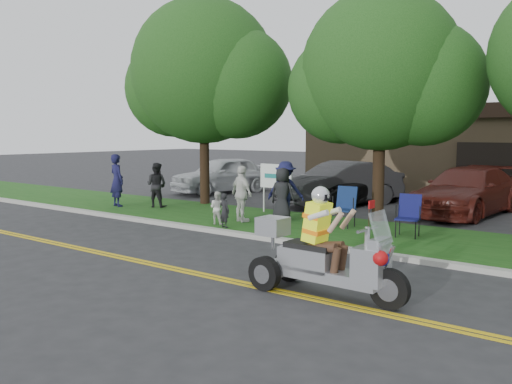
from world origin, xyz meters
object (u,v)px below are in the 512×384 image
Objects in this scene: spectator_adult_mid at (157,185)px; parked_car_far_left at (223,175)px; lawn_chair_a at (345,204)px; spectator_adult_right at (242,194)px; parked_car_mid at (347,186)px; trike_scooter at (322,257)px; lawn_chair_b at (409,213)px; spectator_adult_left at (117,180)px; parked_car_right at (466,191)px; parked_car_left at (340,183)px.

spectator_adult_mid reaches higher than parked_car_far_left.
spectator_adult_right reaches higher than lawn_chair_a.
parked_car_mid is at bearing -145.23° from spectator_adult_mid.
spectator_adult_right is 0.34× the size of parked_car_mid.
lawn_chair_b is at bearing 97.51° from trike_scooter.
parked_car_right is at bearing -136.70° from spectator_adult_left.
parked_car_mid is (6.50, -0.04, -0.16)m from parked_car_far_left.
lawn_chair_b is 4.98m from spectator_adult_right.
spectator_adult_left is 1.12× the size of spectator_adult_right.
trike_scooter reaches higher than parked_car_far_left.
lawn_chair_b is at bearing 165.02° from spectator_adult_mid.
lawn_chair_b is at bearing -24.60° from parked_car_left.
lawn_chair_a is 7.38m from spectator_adult_mid.
lawn_chair_b is (-0.64, 5.56, 0.06)m from trike_scooter.
parked_car_mid is (-5.36, 11.11, 0.03)m from trike_scooter.
spectator_adult_mid is 6.06m from parked_car_far_left.
parked_car_mid is at bearing 113.31° from lawn_chair_a.
spectator_adult_right is at bearing -167.07° from spectator_adult_left.
spectator_adult_left reaches higher than spectator_adult_right.
lawn_chair_a is 5.44m from parked_car_left.
lawn_chair_b is 9.39m from spectator_adult_mid.
spectator_adult_mid is 0.95× the size of spectator_adult_right.
spectator_adult_left is 0.34× the size of parked_car_right.
lawn_chair_a is at bearing -159.67° from spectator_adult_left.
spectator_adult_right is (-4.90, -0.84, 0.24)m from lawn_chair_b.
lawn_chair_a is 1.05× the size of lawn_chair_b.
spectator_adult_left reaches higher than spectator_adult_mid.
parked_car_mid is (6.00, 6.45, -0.37)m from spectator_adult_left.
spectator_adult_left is at bearing 175.06° from lawn_chair_b.
parked_car_far_left is at bearing -88.50° from spectator_adult_mid.
spectator_adult_right is 0.34× the size of parked_car_far_left.
parked_car_right is (9.27, 5.63, -0.10)m from spectator_adult_mid.
parked_car_mid is (0.02, 0.52, -0.15)m from parked_car_left.
spectator_adult_right reaches higher than parked_car_left.
lawn_chair_b is 0.21× the size of parked_car_left.
lawn_chair_a is at bearing -139.01° from spectator_adult_right.
lawn_chair_b is at bearing -151.20° from spectator_adult_right.
spectator_adult_right reaches higher than parked_car_far_left.
lawn_chair_a is at bearing -104.71° from parked_car_right.
parked_car_right is (11.10, -0.15, -0.04)m from parked_car_far_left.
parked_car_mid is at bearing 13.06° from parked_car_far_left.
lawn_chair_b is 10.76m from spectator_adult_left.
lawn_chair_a is (-2.67, 5.87, 0.09)m from trike_scooter.
parked_car_far_left is (-11.86, 11.16, 0.19)m from trike_scooter.
trike_scooter reaches higher than lawn_chair_b.
spectator_adult_left is at bearing 19.60° from spectator_adult_right.
trike_scooter reaches higher than parked_car_left.
lawn_chair_b is 5.45m from parked_car_right.
parked_car_left is 4.64m from parked_car_right.
trike_scooter is 11.04m from parked_car_right.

